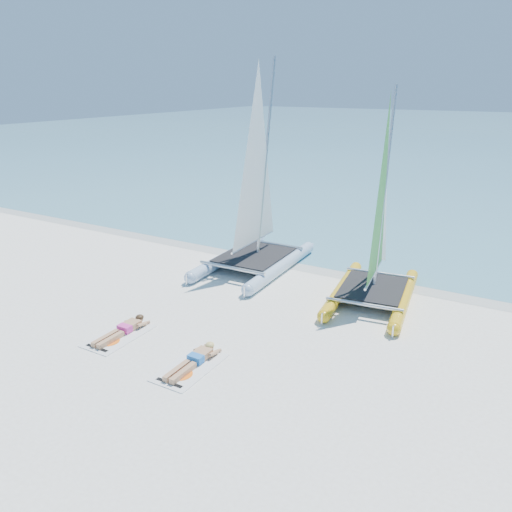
% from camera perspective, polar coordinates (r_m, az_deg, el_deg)
% --- Properties ---
extents(ground, '(140.00, 140.00, 0.00)m').
position_cam_1_polar(ground, '(13.46, -1.15, -8.58)').
color(ground, white).
rests_on(ground, ground).
extents(sea, '(140.00, 115.00, 0.01)m').
position_cam_1_polar(sea, '(73.72, 25.66, 12.46)').
color(sea, '#70B0BB').
rests_on(sea, ground).
extents(wet_sand_strip, '(140.00, 1.40, 0.01)m').
position_cam_1_polar(wet_sand_strip, '(17.98, 7.92, -1.41)').
color(wet_sand_strip, beige).
rests_on(wet_sand_strip, ground).
extents(catamaran_blue, '(2.73, 5.48, 7.38)m').
position_cam_1_polar(catamaran_blue, '(17.43, -0.03, 5.68)').
color(catamaran_blue, '#A2C1D5').
rests_on(catamaran_blue, ground).
extents(catamaran_yellow, '(2.83, 5.18, 6.46)m').
position_cam_1_polar(catamaran_yellow, '(15.49, 13.97, 2.73)').
color(catamaran_yellow, yellow).
rests_on(catamaran_yellow, ground).
extents(towel_a, '(1.00, 1.85, 0.02)m').
position_cam_1_polar(towel_a, '(13.68, -15.41, -8.79)').
color(towel_a, white).
rests_on(towel_a, ground).
extents(sunbather_a, '(0.37, 1.73, 0.26)m').
position_cam_1_polar(sunbather_a, '(13.75, -14.89, -8.08)').
color(sunbather_a, tan).
rests_on(sunbather_a, towel_a).
extents(towel_b, '(1.00, 1.85, 0.02)m').
position_cam_1_polar(towel_b, '(11.98, -7.56, -12.50)').
color(towel_b, white).
rests_on(towel_b, ground).
extents(sunbather_b, '(0.37, 1.73, 0.26)m').
position_cam_1_polar(sunbather_b, '(12.05, -7.02, -11.66)').
color(sunbather_b, tan).
rests_on(sunbather_b, towel_b).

